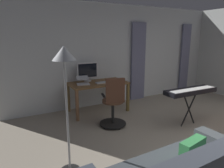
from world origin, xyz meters
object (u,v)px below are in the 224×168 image
Objects in this scene: laptop at (83,82)px; piano_keyboard at (191,92)px; computer_keyboard at (104,82)px; floor_lamp at (65,72)px; office_chair at (114,104)px; desk at (98,86)px; computer_monitor at (88,71)px; computer_mouse at (114,79)px.

piano_keyboard is (-1.71, 1.64, -0.07)m from laptop.
computer_keyboard is 1.96m from piano_keyboard.
floor_lamp reaches higher than laptop.
floor_lamp is (2.65, 0.31, 0.68)m from piano_keyboard.
floor_lamp reaches higher than office_chair.
piano_keyboard is 0.69× the size of floor_lamp.
office_chair is at bearing -141.16° from floor_lamp.
laptop is 0.24× the size of floor_lamp.
office_chair is at bearing 84.49° from desk.
desk is 3.58× the size of computer_keyboard.
computer_monitor is at bearing -119.37° from laptop.
floor_lamp reaches higher than computer_mouse.
computer_monitor is 1.34× the size of computer_keyboard.
computer_monitor is at bearing -54.10° from computer_keyboard.
piano_keyboard is (-1.42, 0.68, 0.24)m from office_chair.
floor_lamp is (1.16, 2.20, 0.41)m from computer_monitor.
office_chair is at bearing -24.23° from piano_keyboard.
laptop is 2.38m from piano_keyboard.
office_chair is 2.71× the size of computer_keyboard.
desk is 0.97m from office_chair.
desk is at bearing 123.34° from computer_monitor.
office_chair is at bearing 93.49° from computer_monitor.
computer_monitor reaches higher than laptop.
computer_keyboard reaches higher than desk.
floor_lamp is at bearing 52.20° from computer_keyboard.
computer_monitor is 0.70m from computer_mouse.
computer_monitor reaches higher than desk.
computer_mouse is 0.06× the size of floor_lamp.
desk is at bearing -168.60° from laptop.
desk is at bearing 6.80° from computer_mouse.
computer_keyboard is at bearing 178.58° from laptop.
laptop is 0.34× the size of piano_keyboard.
computer_mouse is (-0.37, -0.17, 0.01)m from computer_keyboard.
computer_mouse is (-0.85, -0.05, -0.04)m from laptop.
computer_monitor is 1.28× the size of laptop.
desk is 1.18× the size of piano_keyboard.
computer_keyboard is 0.23× the size of floor_lamp.
floor_lamp is (1.79, 2.00, 0.65)m from computer_mouse.
floor_lamp is at bearing 62.20° from computer_monitor.
laptop reaches higher than computer_keyboard.
computer_mouse is at bearing 76.17° from office_chair.
piano_keyboard is at bearing 148.66° from laptop.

